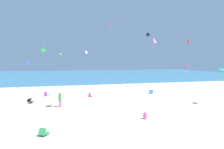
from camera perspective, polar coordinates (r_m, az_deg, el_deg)
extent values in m
plane|color=beige|center=(25.57, -2.02, -6.94)|extent=(120.00, 120.00, 0.00)
cube|color=teal|center=(66.98, -8.97, 0.04)|extent=(120.00, 60.00, 0.05)
cube|color=#2D9956|center=(13.25, -21.12, -17.44)|extent=(0.70, 0.70, 0.03)
cube|color=#2D9956|center=(12.97, -21.92, -16.96)|extent=(0.56, 0.45, 0.43)
cylinder|color=#B7B7BC|center=(13.54, -21.62, -17.32)|extent=(0.02, 0.02, 0.15)
cylinder|color=#B7B7BC|center=(13.25, -19.75, -17.76)|extent=(0.02, 0.02, 0.15)
cube|color=black|center=(23.17, -25.03, -8.13)|extent=(0.77, 0.78, 0.03)
cube|color=black|center=(23.34, -25.52, -7.57)|extent=(0.54, 0.61, 0.40)
cylinder|color=#B7B7BC|center=(23.26, -24.22, -8.26)|extent=(0.02, 0.02, 0.16)
cylinder|color=#B7B7BC|center=(22.88, -25.31, -8.50)|extent=(0.02, 0.02, 0.16)
cube|color=#2370B2|center=(27.84, 12.68, -5.75)|extent=(0.75, 0.70, 0.03)
cube|color=#2370B2|center=(27.55, 12.67, -5.40)|extent=(0.65, 0.51, 0.45)
cylinder|color=#B7B7BC|center=(28.01, 12.08, -5.86)|extent=(0.02, 0.02, 0.18)
cylinder|color=#B7B7BC|center=(27.99, 13.29, -5.89)|extent=(0.02, 0.02, 0.18)
cylinder|color=red|center=(24.68, -7.34, -6.82)|extent=(0.44, 0.44, 0.48)
sphere|color=#A87A5B|center=(24.62, -7.34, -6.07)|extent=(0.19, 0.19, 0.19)
cube|color=red|center=(24.84, -7.01, -7.14)|extent=(0.43, 0.41, 0.14)
cylinder|color=#D8599E|center=(20.03, -16.87, -9.15)|extent=(0.14, 0.14, 0.79)
cylinder|color=#D8599E|center=(20.10, -16.42, -9.09)|extent=(0.14, 0.14, 0.79)
cylinder|color=green|center=(19.92, -16.69, -7.17)|extent=(0.44, 0.44, 0.59)
sphere|color=#846047|center=(19.84, -16.71, -6.06)|extent=(0.22, 0.22, 0.22)
cylinder|color=purple|center=(26.86, -20.89, -6.06)|extent=(0.53, 0.53, 0.58)
sphere|color=beige|center=(26.79, -20.91, -5.23)|extent=(0.23, 0.23, 0.23)
cube|color=#19ADB2|center=(27.01, -20.46, -6.43)|extent=(0.51, 0.49, 0.17)
cylinder|color=#D8599E|center=(15.74, 10.78, -13.26)|extent=(0.48, 0.48, 0.53)
sphere|color=beige|center=(15.64, 10.80, -12.01)|extent=(0.21, 0.21, 0.21)
cube|color=green|center=(16.00, 10.91, -13.68)|extent=(0.44, 0.47, 0.15)
cone|color=white|center=(37.43, -8.53, 7.45)|extent=(1.04, 1.00, 0.91)
cylinder|color=green|center=(37.39, -8.51, 6.25)|extent=(0.14, 0.11, 0.93)
cube|color=green|center=(30.74, -21.56, 7.45)|extent=(0.92, 0.14, 0.92)
cylinder|color=blue|center=(30.71, -21.52, 6.06)|extent=(0.06, 0.17, 0.84)
cone|color=red|center=(29.51, 23.91, 10.09)|extent=(0.49, 0.61, 0.68)
cylinder|color=red|center=(29.45, 23.87, 8.96)|extent=(0.03, 0.08, 0.69)
cube|color=blue|center=(35.22, -25.89, 3.48)|extent=(0.42, 0.58, 0.66)
cylinder|color=purple|center=(35.24, -25.85, 2.17)|extent=(0.13, 0.07, 1.14)
pyramid|color=#99DB33|center=(33.40, -16.63, 6.47)|extent=(0.66, 0.69, 0.37)
cylinder|color=blue|center=(33.35, -16.53, 5.26)|extent=(0.07, 0.06, 0.70)
cone|color=#DB3DA8|center=(28.40, 23.34, 2.58)|extent=(0.67, 0.64, 0.58)
cylinder|color=white|center=(28.42, 23.30, 1.32)|extent=(0.11, 0.09, 0.85)
pyramid|color=purple|center=(25.63, -0.40, 16.97)|extent=(0.77, 0.69, 0.31)
cylinder|color=white|center=(25.46, -0.41, 15.48)|extent=(0.07, 0.12, 0.52)
cube|color=black|center=(35.36, 11.69, 12.67)|extent=(0.71, 0.55, 0.86)
cylinder|color=#DB3DA8|center=(35.26, 11.68, 11.46)|extent=(0.13, 0.19, 0.88)
cone|color=pink|center=(32.87, 13.59, 10.86)|extent=(1.28, 1.16, 1.16)
cylinder|color=white|center=(32.78, 13.56, 9.33)|extent=(0.21, 0.11, 0.93)
pyramid|color=#1EADAD|center=(22.86, 32.37, 1.53)|extent=(0.96, 0.97, 0.43)
cylinder|color=#99DB33|center=(22.92, 32.16, -1.12)|extent=(0.16, 0.15, 1.09)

